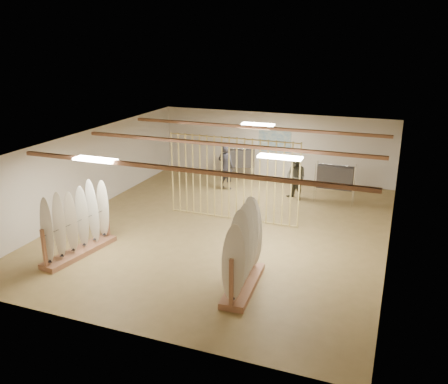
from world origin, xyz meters
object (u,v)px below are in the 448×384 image
at_px(rack_right, 244,261).
at_px(clothing_rack_b, 335,177).
at_px(clothing_rack_a, 239,158).
at_px(rack_left, 78,232).
at_px(shopper_b, 296,175).
at_px(shopper_a, 226,164).

distance_m(rack_right, clothing_rack_b, 7.18).
bearing_deg(clothing_rack_a, rack_left, -123.63).
xyz_separation_m(rack_left, shopper_b, (4.60, 6.75, 0.29)).
distance_m(rack_left, shopper_b, 8.18).
xyz_separation_m(rack_left, rack_right, (4.90, -0.13, 0.05)).
bearing_deg(rack_right, shopper_a, 109.83).
relative_size(clothing_rack_a, shopper_a, 0.65).
xyz_separation_m(rack_left, clothing_rack_b, (6.00, 6.96, 0.29)).
bearing_deg(shopper_a, rack_right, 123.58).
bearing_deg(clothing_rack_a, rack_right, -92.55).
relative_size(rack_left, clothing_rack_b, 1.69).
bearing_deg(rack_right, shopper_b, 88.44).
xyz_separation_m(clothing_rack_a, shopper_b, (2.87, -1.91, 0.09)).
bearing_deg(shopper_b, clothing_rack_b, 42.07).
height_order(rack_right, shopper_a, rack_right).
distance_m(clothing_rack_a, shopper_b, 3.45).
bearing_deg(shopper_b, clothing_rack_a, -179.96).
distance_m(rack_left, rack_right, 4.90).
xyz_separation_m(clothing_rack_a, clothing_rack_b, (4.27, -1.71, 0.09)).
bearing_deg(shopper_a, rack_left, 86.20).
distance_m(rack_right, clothing_rack_a, 9.35).
relative_size(rack_left, rack_right, 1.09).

